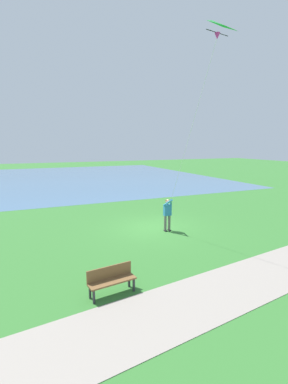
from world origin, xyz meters
name	(u,v)px	position (x,y,z in m)	size (l,w,h in m)	color
ground_plane	(154,228)	(0.00, 0.00, 0.00)	(120.00, 120.00, 0.00)	#33702D
lake_water	(46,179)	(25.59, 4.00, 0.00)	(36.00, 44.00, 0.01)	#476B8E
walkway_path	(196,300)	(-7.04, 2.00, 0.01)	(2.40, 32.00, 0.02)	gray
person_kite_flyer	(168,212)	(-0.79, -0.40, 1.05)	(0.62, 0.52, 1.83)	#232328
flying_kite	(212,34)	(-4.23, -0.29, 8.67)	(3.45, 1.29, 7.27)	green
park_bench_near_walkway	(111,278)	(-5.65, 4.21, 0.51)	(0.64, 1.55, 0.88)	brown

